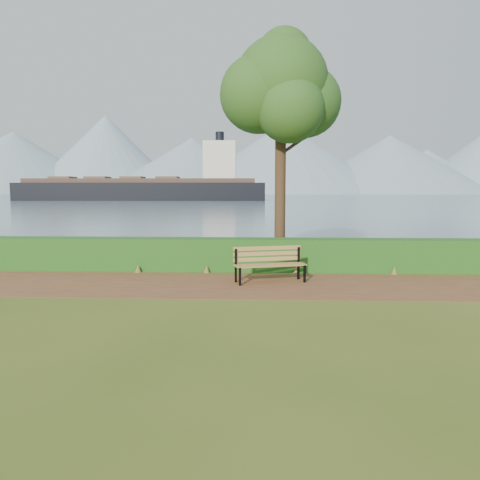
{
  "coord_description": "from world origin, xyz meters",
  "views": [
    {
      "loc": [
        0.55,
        -11.85,
        2.47
      ],
      "look_at": [
        -0.05,
        1.2,
        1.1
      ],
      "focal_mm": 35.0,
      "sensor_mm": 36.0,
      "label": 1
    }
  ],
  "objects": [
    {
      "name": "ground",
      "position": [
        0.0,
        0.0,
        0.0
      ],
      "size": [
        140.0,
        140.0,
        0.0
      ],
      "primitive_type": "plane",
      "color": "#425418",
      "rests_on": "ground"
    },
    {
      "name": "tree",
      "position": [
        1.15,
        3.75,
        5.74
      ],
      "size": [
        3.96,
        3.25,
        7.73
      ],
      "rotation": [
        0.0,
        0.0,
        -0.03
      ],
      "color": "#341F15",
      "rests_on": "ground"
    },
    {
      "name": "path",
      "position": [
        0.0,
        0.3,
        0.01
      ],
      "size": [
        40.0,
        3.4,
        0.01
      ],
      "primitive_type": "cube",
      "color": "brown",
      "rests_on": "ground"
    },
    {
      "name": "cargo_ship",
      "position": [
        -27.98,
        107.13,
        2.84
      ],
      "size": [
        63.16,
        12.24,
        19.07
      ],
      "rotation": [
        0.0,
        0.0,
        0.04
      ],
      "color": "black",
      "rests_on": "ground"
    },
    {
      "name": "hedge",
      "position": [
        0.0,
        2.6,
        0.5
      ],
      "size": [
        32.0,
        0.85,
        1.0
      ],
      "primitive_type": "cube",
      "color": "#144714",
      "rests_on": "ground"
    },
    {
      "name": "mountains",
      "position": [
        -9.17,
        406.05,
        27.7
      ],
      "size": [
        585.0,
        190.0,
        70.0
      ],
      "color": "#7A91A2",
      "rests_on": "ground"
    },
    {
      "name": "bench",
      "position": [
        0.76,
        0.74,
        0.56
      ],
      "size": [
        2.0,
        1.08,
        0.97
      ],
      "rotation": [
        0.0,
        0.0,
        0.29
      ],
      "color": "black",
      "rests_on": "ground"
    },
    {
      "name": "water",
      "position": [
        0.0,
        260.0,
        0.01
      ],
      "size": [
        700.0,
        510.0,
        0.0
      ],
      "primitive_type": "cube",
      "color": "#455D70",
      "rests_on": "ground"
    }
  ]
}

